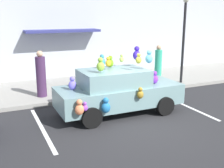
{
  "coord_description": "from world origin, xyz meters",
  "views": [
    {
      "loc": [
        -4.19,
        -7.01,
        3.35
      ],
      "look_at": [
        -0.15,
        1.86,
        0.9
      ],
      "focal_mm": 44.8,
      "sensor_mm": 36.0,
      "label": 1
    }
  ],
  "objects": [
    {
      "name": "parking_stripe_front",
      "position": [
        2.47,
        1.0,
        0.0
      ],
      "size": [
        0.12,
        3.6,
        0.01
      ],
      "primitive_type": "cube",
      "color": "silver",
      "rests_on": "ground"
    },
    {
      "name": "ground_plane",
      "position": [
        0.0,
        0.0,
        0.0
      ],
      "size": [
        60.0,
        60.0,
        0.0
      ],
      "primitive_type": "plane",
      "color": "#262628"
    },
    {
      "name": "street_lamp_post",
      "position": [
        4.25,
        3.5,
        2.58
      ],
      "size": [
        0.28,
        0.28,
        3.97
      ],
      "color": "black",
      "rests_on": "sidewalk"
    },
    {
      "name": "sidewalk",
      "position": [
        0.0,
        5.0,
        0.07
      ],
      "size": [
        24.0,
        4.0,
        0.15
      ],
      "primitive_type": "cube",
      "color": "gray",
      "rests_on": "ground"
    },
    {
      "name": "pedestrian_near_shopfront",
      "position": [
        -2.29,
        3.9,
        1.0
      ],
      "size": [
        0.38,
        0.38,
        1.83
      ],
      "color": "#43274C",
      "rests_on": "sidewalk"
    },
    {
      "name": "storefront_building",
      "position": [
        -0.01,
        7.14,
        3.19
      ],
      "size": [
        24.0,
        1.25,
        6.4
      ],
      "color": "#B2B7C1",
      "rests_on": "ground"
    },
    {
      "name": "teddy_bear_on_sidewalk",
      "position": [
        2.3,
        3.58,
        0.51
      ],
      "size": [
        0.4,
        0.34,
        0.77
      ],
      "color": "brown",
      "rests_on": "sidewalk"
    },
    {
      "name": "plush_covered_car",
      "position": [
        -0.21,
        1.25,
        0.81
      ],
      "size": [
        4.28,
        1.98,
        2.26
      ],
      "color": "gray",
      "rests_on": "ground"
    },
    {
      "name": "parking_stripe_rear",
      "position": [
        -2.86,
        1.0,
        0.0
      ],
      "size": [
        0.12,
        3.6,
        0.01
      ],
      "primitive_type": "cube",
      "color": "silver",
      "rests_on": "ground"
    },
    {
      "name": "pedestrian_walking_past",
      "position": [
        3.18,
        3.91,
        1.0
      ],
      "size": [
        0.33,
        0.33,
        1.8
      ],
      "color": "#31AF8A",
      "rests_on": "sidewalk"
    }
  ]
}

